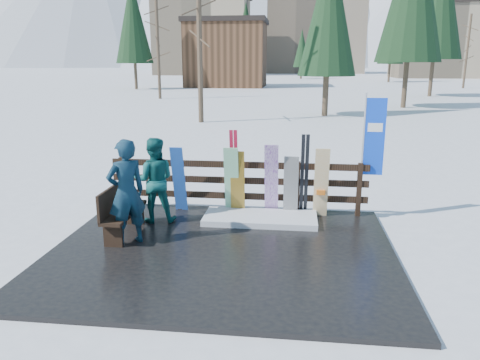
# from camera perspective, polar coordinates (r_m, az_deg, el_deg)

# --- Properties ---
(ground) EXTENTS (700.00, 700.00, 0.00)m
(ground) POSITION_cam_1_polar(r_m,az_deg,el_deg) (8.36, -2.19, -8.99)
(ground) COLOR white
(ground) RESTS_ON ground
(deck) EXTENTS (6.00, 5.00, 0.08)m
(deck) POSITION_cam_1_polar(r_m,az_deg,el_deg) (8.34, -2.19, -8.73)
(deck) COLOR black
(deck) RESTS_ON ground
(fence) EXTENTS (5.60, 0.10, 1.15)m
(fence) POSITION_cam_1_polar(r_m,az_deg,el_deg) (10.18, -0.31, -0.28)
(fence) COLOR black
(fence) RESTS_ON deck
(snow_patch) EXTENTS (2.33, 1.00, 0.12)m
(snow_patch) POSITION_cam_1_polar(r_m,az_deg,el_deg) (9.73, 2.49, -4.68)
(snow_patch) COLOR white
(snow_patch) RESTS_ON deck
(bench) EXTENTS (0.41, 1.50, 0.97)m
(bench) POSITION_cam_1_polar(r_m,az_deg,el_deg) (9.12, -14.39, -3.43)
(bench) COLOR black
(bench) RESTS_ON deck
(snowboard_0) EXTENTS (0.27, 0.39, 1.48)m
(snowboard_0) POSITION_cam_1_polar(r_m,az_deg,el_deg) (10.18, -7.46, 0.06)
(snowboard_0) COLOR blue
(snowboard_0) RESTS_ON deck
(snowboard_1) EXTENTS (0.31, 0.31, 1.48)m
(snowboard_1) POSITION_cam_1_polar(r_m,az_deg,el_deg) (9.96, -1.04, -0.12)
(snowboard_1) COLOR white
(snowboard_1) RESTS_ON deck
(snowboard_2) EXTENTS (0.30, 0.20, 1.41)m
(snowboard_2) POSITION_cam_1_polar(r_m,az_deg,el_deg) (9.96, -0.30, -0.36)
(snowboard_2) COLOR yellow
(snowboard_2) RESTS_ON deck
(snowboard_3) EXTENTS (0.28, 0.45, 1.58)m
(snowboard_3) POSITION_cam_1_polar(r_m,az_deg,el_deg) (9.88, 3.84, 0.00)
(snowboard_3) COLOR white
(snowboard_3) RESTS_ON deck
(snowboard_4) EXTENTS (0.31, 0.20, 1.32)m
(snowboard_4) POSITION_cam_1_polar(r_m,az_deg,el_deg) (9.90, 6.22, -0.79)
(snowboard_4) COLOR black
(snowboard_4) RESTS_ON deck
(snowboard_5) EXTENTS (0.30, 0.29, 1.51)m
(snowboard_5) POSITION_cam_1_polar(r_m,az_deg,el_deg) (9.89, 9.87, -0.37)
(snowboard_5) COLOR white
(snowboard_5) RESTS_ON deck
(ski_pair_a) EXTENTS (0.16, 0.29, 1.85)m
(ski_pair_a) POSITION_cam_1_polar(r_m,az_deg,el_deg) (9.98, -0.72, 0.98)
(ski_pair_a) COLOR #B41633
(ski_pair_a) RESTS_ON deck
(ski_pair_b) EXTENTS (0.17, 0.32, 1.78)m
(ski_pair_b) POSITION_cam_1_polar(r_m,az_deg,el_deg) (9.91, 7.85, 0.57)
(ski_pair_b) COLOR black
(ski_pair_b) RESTS_ON deck
(rental_flag) EXTENTS (0.45, 0.04, 2.60)m
(rental_flag) POSITION_cam_1_polar(r_m,az_deg,el_deg) (10.09, 15.74, 4.54)
(rental_flag) COLOR silver
(rental_flag) RESTS_ON deck
(person_front) EXTENTS (0.83, 0.81, 1.92)m
(person_front) POSITION_cam_1_polar(r_m,az_deg,el_deg) (8.55, -13.69, -1.46)
(person_front) COLOR #133D4A
(person_front) RESTS_ON deck
(person_back) EXTENTS (0.97, 0.82, 1.75)m
(person_back) POSITION_cam_1_polar(r_m,az_deg,el_deg) (9.66, -10.41, -0.01)
(person_back) COLOR #125453
(person_back) RESTS_ON deck
(resort_buildings) EXTENTS (73.00, 87.60, 22.60)m
(resort_buildings) POSITION_cam_1_polar(r_m,az_deg,el_deg) (123.16, 7.00, 17.23)
(resort_buildings) COLOR tan
(resort_buildings) RESTS_ON ground
(trees) EXTENTS (42.33, 68.71, 13.89)m
(trees) POSITION_cam_1_polar(r_m,az_deg,el_deg) (54.53, 10.25, 16.95)
(trees) COLOR #382B1E
(trees) RESTS_ON ground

